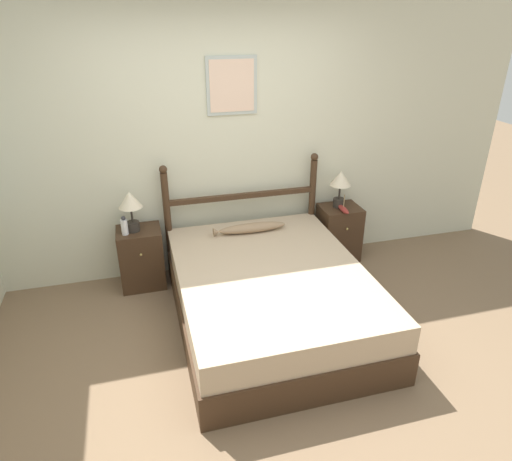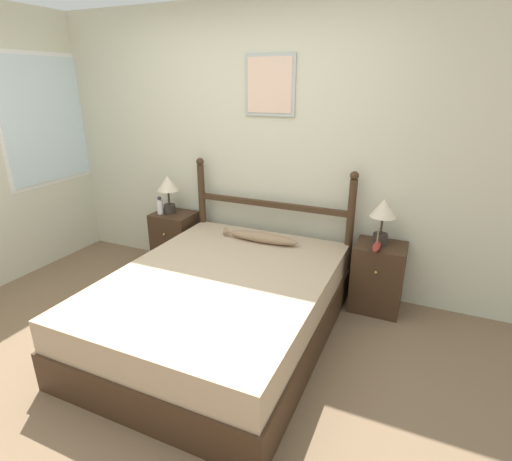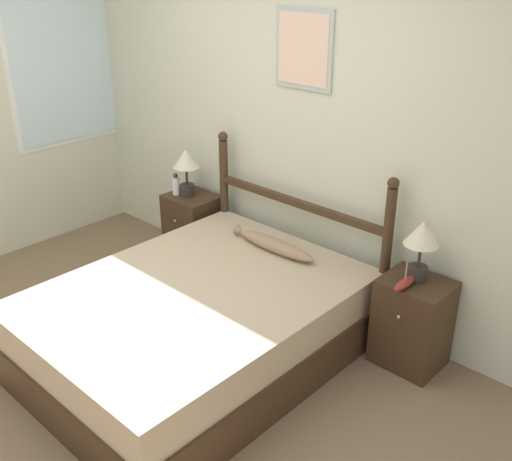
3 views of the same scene
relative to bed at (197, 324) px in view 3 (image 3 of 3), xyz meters
name	(u,v)px [view 3 (image 3 of 3)]	position (x,y,z in m)	size (l,w,h in m)	color
ground_plane	(99,383)	(-0.25, -0.60, -0.26)	(16.00, 16.00, 0.00)	#7A6047
wall_back	(285,127)	(-0.25, 1.13, 1.02)	(6.40, 0.08, 2.55)	beige
bed	(197,324)	(0.00, 0.00, 0.00)	(1.57, 2.05, 0.52)	#3D2819
headboard	(297,222)	(0.00, 0.99, 0.39)	(1.57, 0.08, 1.17)	#3D2819
nightstand_left	(193,229)	(-1.04, 0.90, 0.04)	(0.41, 0.37, 0.60)	#3D2819
nightstand_right	(412,323)	(1.04, 0.90, 0.04)	(0.41, 0.37, 0.60)	#3D2819
table_lamp_left	(186,163)	(-1.08, 0.89, 0.61)	(0.22, 0.22, 0.39)	#2D2823
table_lamp_right	(422,239)	(1.02, 0.92, 0.61)	(0.22, 0.22, 0.39)	#2D2823
bottle	(176,185)	(-1.15, 0.83, 0.42)	(0.06, 0.06, 0.18)	white
model_boat	(405,283)	(1.01, 0.78, 0.37)	(0.06, 0.23, 0.18)	maroon
fish_pillow	(274,245)	(0.02, 0.73, 0.31)	(0.71, 0.13, 0.09)	#997A5B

